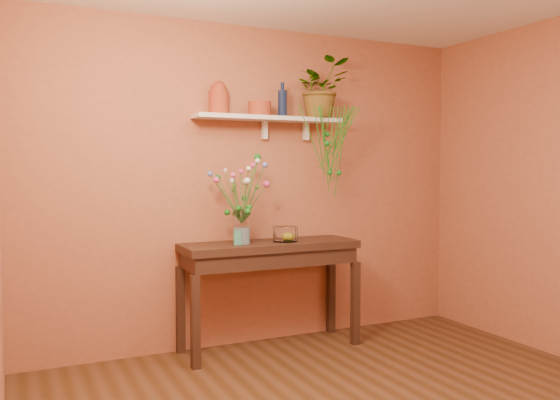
{
  "coord_description": "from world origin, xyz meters",
  "views": [
    {
      "loc": [
        -1.94,
        -2.56,
        1.49
      ],
      "look_at": [
        0.0,
        1.55,
        1.25
      ],
      "focal_mm": 36.87,
      "sensor_mm": 36.0,
      "label": 1
    }
  ],
  "objects_px": {
    "spider_plant": "(321,89)",
    "glass_bowl": "(285,235)",
    "blue_bottle": "(282,103)",
    "bouquet": "(242,185)",
    "terracotta_jug": "(219,99)",
    "sideboard": "(270,257)",
    "glass_vase": "(242,229)"
  },
  "relations": [
    {
      "from": "spider_plant",
      "to": "glass_bowl",
      "type": "bearing_deg",
      "value": -162.97
    },
    {
      "from": "blue_bottle",
      "to": "spider_plant",
      "type": "height_order",
      "value": "spider_plant"
    },
    {
      "from": "bouquet",
      "to": "terracotta_jug",
      "type": "bearing_deg",
      "value": 130.28
    },
    {
      "from": "sideboard",
      "to": "glass_bowl",
      "type": "height_order",
      "value": "glass_bowl"
    },
    {
      "from": "sideboard",
      "to": "glass_bowl",
      "type": "distance_m",
      "value": 0.23
    },
    {
      "from": "terracotta_jug",
      "to": "glass_bowl",
      "type": "distance_m",
      "value": 1.24
    },
    {
      "from": "spider_plant",
      "to": "sideboard",
      "type": "bearing_deg",
      "value": -169.67
    },
    {
      "from": "glass_vase",
      "to": "sideboard",
      "type": "bearing_deg",
      "value": 1.8
    },
    {
      "from": "spider_plant",
      "to": "bouquet",
      "type": "distance_m",
      "value": 1.14
    },
    {
      "from": "sideboard",
      "to": "spider_plant",
      "type": "relative_size",
      "value": 2.89
    },
    {
      "from": "terracotta_jug",
      "to": "blue_bottle",
      "type": "bearing_deg",
      "value": -5.52
    },
    {
      "from": "bouquet",
      "to": "glass_bowl",
      "type": "bearing_deg",
      "value": -3.27
    },
    {
      "from": "spider_plant",
      "to": "bouquet",
      "type": "xyz_separation_m",
      "value": [
        -0.78,
        -0.1,
        -0.83
      ]
    },
    {
      "from": "sideboard",
      "to": "bouquet",
      "type": "xyz_separation_m",
      "value": [
        -0.25,
        -0.0,
        0.6
      ]
    },
    {
      "from": "terracotta_jug",
      "to": "blue_bottle",
      "type": "relative_size",
      "value": 0.94
    },
    {
      "from": "spider_plant",
      "to": "glass_vase",
      "type": "distance_m",
      "value": 1.42
    },
    {
      "from": "spider_plant",
      "to": "glass_bowl",
      "type": "relative_size",
      "value": 2.47
    },
    {
      "from": "sideboard",
      "to": "glass_vase",
      "type": "relative_size",
      "value": 5.29
    },
    {
      "from": "bouquet",
      "to": "spider_plant",
      "type": "bearing_deg",
      "value": 7.41
    },
    {
      "from": "terracotta_jug",
      "to": "bouquet",
      "type": "height_order",
      "value": "terracotta_jug"
    },
    {
      "from": "glass_vase",
      "to": "glass_bowl",
      "type": "relative_size",
      "value": 1.35
    },
    {
      "from": "sideboard",
      "to": "blue_bottle",
      "type": "relative_size",
      "value": 5.14
    },
    {
      "from": "blue_bottle",
      "to": "spider_plant",
      "type": "xyz_separation_m",
      "value": [
        0.37,
        -0.01,
        0.14
      ]
    },
    {
      "from": "sideboard",
      "to": "terracotta_jug",
      "type": "relative_size",
      "value": 5.45
    },
    {
      "from": "blue_bottle",
      "to": "glass_bowl",
      "type": "height_order",
      "value": "blue_bottle"
    },
    {
      "from": "terracotta_jug",
      "to": "spider_plant",
      "type": "bearing_deg",
      "value": -3.7
    },
    {
      "from": "terracotta_jug",
      "to": "glass_bowl",
      "type": "xyz_separation_m",
      "value": [
        0.51,
        -0.18,
        -1.12
      ]
    },
    {
      "from": "blue_bottle",
      "to": "bouquet",
      "type": "relative_size",
      "value": 0.51
    },
    {
      "from": "terracotta_jug",
      "to": "glass_vase",
      "type": "xyz_separation_m",
      "value": [
        0.13,
        -0.16,
        -1.05
      ]
    },
    {
      "from": "sideboard",
      "to": "glass_bowl",
      "type": "xyz_separation_m",
      "value": [
        0.13,
        -0.03,
        0.19
      ]
    },
    {
      "from": "spider_plant",
      "to": "bouquet",
      "type": "height_order",
      "value": "spider_plant"
    },
    {
      "from": "blue_bottle",
      "to": "sideboard",
      "type": "bearing_deg",
      "value": -147.73
    }
  ]
}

